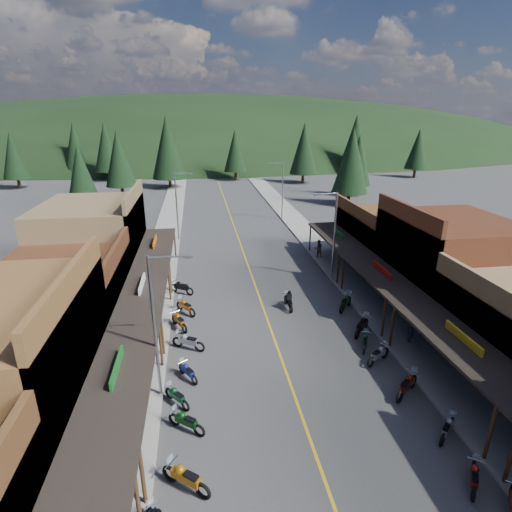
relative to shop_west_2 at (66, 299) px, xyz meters
name	(u,v)px	position (x,y,z in m)	size (l,w,h in m)	color
ground	(271,329)	(13.75, -1.70, -2.53)	(220.00, 220.00, 0.00)	#38383A
centerline	(240,243)	(13.75, 18.30, -2.53)	(0.15, 90.00, 0.01)	gold
sidewalk_west	(164,246)	(5.05, 18.30, -2.46)	(3.40, 94.00, 0.15)	gray
sidewalk_east	(312,239)	(22.45, 18.30, -2.46)	(3.40, 94.00, 0.15)	gray
shop_west_2	(66,299)	(0.00, 0.00, 0.00)	(10.90, 9.00, 6.20)	#3F2111
shop_west_3	(96,242)	(-0.03, 9.60, 0.99)	(10.90, 10.20, 8.20)	brown
shop_east_2	(446,264)	(27.54, 0.00, 0.99)	(10.90, 9.00, 8.20)	#562B19
shop_east_3	(387,239)	(27.51, 9.60, 0.00)	(10.90, 10.20, 6.20)	#4C2D16
streetlight_0	(157,322)	(6.80, -7.70, 1.93)	(2.16, 0.18, 8.00)	gray
streetlight_1	(178,204)	(6.80, 20.30, 1.93)	(2.16, 0.18, 8.00)	gray
streetlight_2	(333,233)	(20.71, 6.30, 1.93)	(2.16, 0.18, 8.00)	gray
streetlight_3	(282,188)	(20.71, 28.30, 1.93)	(2.16, 0.18, 8.00)	gray
ridge_hill	(208,152)	(13.75, 133.30, -2.53)	(310.00, 140.00, 60.00)	black
pine_0	(13,155)	(-26.25, 60.30, 3.95)	(5.04, 5.04, 11.00)	black
pine_1	(106,147)	(-10.25, 68.30, 4.70)	(5.88, 5.88, 12.50)	black
pine_2	(168,147)	(3.75, 56.30, 5.46)	(6.72, 6.72, 14.00)	black
pine_3	(235,151)	(17.75, 64.30, 3.95)	(5.04, 5.04, 11.00)	black
pine_4	(304,149)	(31.75, 58.30, 4.70)	(5.88, 5.88, 12.50)	black
pine_5	(355,140)	(47.75, 70.30, 5.46)	(6.72, 6.72, 14.00)	black
pine_6	(418,149)	(59.75, 62.30, 3.95)	(5.04, 5.04, 11.00)	black
pine_7	(75,145)	(-18.25, 74.30, 4.70)	(5.88, 5.88, 12.50)	black
pine_8	(80,172)	(-8.25, 38.30, 3.44)	(4.48, 4.48, 10.00)	black
pine_9	(358,160)	(37.75, 43.30, 3.85)	(4.93, 4.93, 10.80)	black
pine_10	(119,159)	(-4.25, 48.30, 4.25)	(5.38, 5.38, 11.60)	black
pine_11	(352,160)	(33.75, 36.30, 4.65)	(5.82, 5.82, 12.40)	black
bike_west_3	(186,477)	(8.10, -13.66, -1.87)	(0.78, 2.33, 1.33)	#BB700D
bike_west_4	(186,421)	(8.06, -10.45, -1.94)	(0.70, 2.09, 1.19)	#0C3E13
bike_west_5	(177,396)	(7.55, -8.53, -1.98)	(0.64, 1.93, 1.10)	#0D4327
bike_west_6	(188,371)	(8.09, -6.47, -2.00)	(0.62, 1.87, 1.07)	navy
bike_west_7	(188,341)	(8.07, -3.42, -1.89)	(0.75, 2.26, 1.29)	gray
bike_west_8	(179,321)	(7.41, -0.67, -1.89)	(0.75, 2.26, 1.29)	#99530A
bike_west_9	(186,306)	(7.82, 1.55, -1.90)	(0.73, 2.20, 1.26)	#A44F0B
bike_west_10	(181,287)	(7.40, 5.15, -1.88)	(0.76, 2.27, 1.30)	black
bike_east_2	(474,476)	(19.61, -15.22, -1.99)	(0.63, 1.89, 1.08)	maroon
bike_east_3	(448,428)	(20.11, -12.62, -1.99)	(0.64, 1.91, 1.09)	gray
bike_east_4	(407,384)	(19.73, -9.54, -1.87)	(0.78, 2.33, 1.33)	maroon
bike_east_5	(378,354)	(19.49, -6.51, -1.94)	(0.69, 2.08, 1.19)	#9A9B9F
bike_east_6	(365,341)	(19.30, -4.94, -1.99)	(0.63, 1.90, 1.08)	#0B3916
bike_east_7	(362,325)	(19.82, -3.16, -1.87)	(0.77, 2.32, 1.33)	black
bike_east_8	(346,302)	(19.99, 0.48, -1.88)	(0.76, 2.28, 1.30)	#0E4614
rider_on_bike	(288,301)	(15.67, 1.27, -1.89)	(0.83, 2.14, 1.60)	black
pedestrian_east_a	(411,329)	(22.47, -4.73, -1.52)	(0.63, 0.41, 1.72)	#292132
pedestrian_east_b	(318,248)	(21.26, 11.95, -1.45)	(0.90, 0.52, 1.86)	brown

